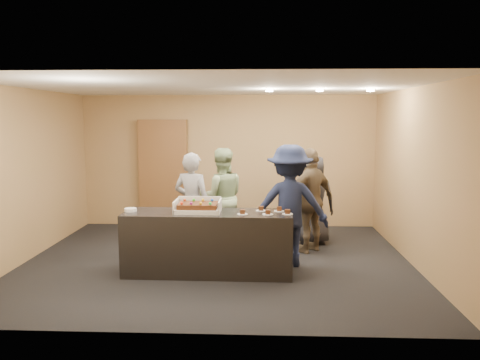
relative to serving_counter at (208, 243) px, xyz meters
The scene contains 17 objects.
room 1.07m from the serving_counter, 81.55° to the left, with size 6.04×6.00×2.70m.
serving_counter is the anchor object (origin of this frame).
storage_cabinet 3.29m from the serving_counter, 112.79° to the left, with size 1.00×0.15×2.20m, color brown.
cake_box 0.51m from the serving_counter, behind, with size 0.65×0.45×0.19m.
sheet_cake 0.57m from the serving_counter, behind, with size 0.55×0.38×0.11m.
plate_stack 1.22m from the serving_counter, behind, with size 0.17×0.17×0.04m, color white.
slice_a 0.71m from the serving_counter, 15.17° to the right, with size 0.15×0.15×0.07m.
slice_b 0.91m from the serving_counter, ahead, with size 0.15×0.15×0.07m.
slice_c 0.99m from the serving_counter, ahead, with size 0.15×0.15×0.07m.
slice_d 1.13m from the serving_counter, ahead, with size 0.15×0.15×0.07m.
slice_e 1.23m from the serving_counter, ahead, with size 0.15×0.15×0.07m.
person_server_grey 1.02m from the serving_counter, 112.02° to the left, with size 0.62×0.40×1.69m, color gray.
person_sage_man 1.54m from the serving_counter, 87.28° to the left, with size 0.84×0.65×1.73m, color #98B080.
person_navy_man 1.36m from the serving_counter, 20.66° to the left, with size 1.19×0.68×1.84m, color #18203F.
person_brown_extra 2.04m from the serving_counter, 36.94° to the left, with size 1.02×0.43×1.75m, color brown.
person_dark_suit 2.41m from the serving_counter, 44.99° to the left, with size 0.78×0.51×1.59m, color #232227.
ceiling_spotlights 2.98m from the serving_counter, 32.31° to the left, with size 1.72×0.12×0.03m.
Camera 1 is at (0.66, -7.10, 2.23)m, focal length 35.00 mm.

